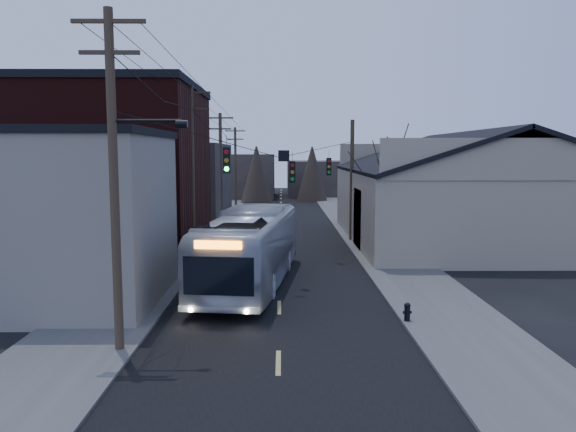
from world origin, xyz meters
name	(u,v)px	position (x,y,z in m)	size (l,w,h in m)	color
ground	(278,392)	(0.00, 0.00, 0.00)	(160.00, 160.00, 0.00)	black
road_surface	(280,231)	(0.00, 30.00, 0.01)	(9.00, 110.00, 0.02)	black
sidewalk_left	(199,231)	(-6.50, 30.00, 0.06)	(4.00, 110.00, 0.12)	#474744
sidewalk_right	(362,231)	(6.50, 30.00, 0.06)	(4.00, 110.00, 0.12)	#474744
building_clapboard	(62,219)	(-9.00, 9.00, 3.50)	(8.00, 8.00, 7.00)	gray
building_brick	(115,173)	(-10.00, 20.00, 5.00)	(10.00, 12.00, 10.00)	black
building_left_far	(174,183)	(-9.50, 36.00, 3.50)	(9.00, 14.00, 7.00)	#322D28
warehouse	(465,203)	(13.00, 25.00, 2.70)	(16.16, 20.60, 7.73)	gray
building_far_left	(238,176)	(-6.00, 65.00, 3.00)	(10.00, 12.00, 6.00)	#322D28
building_far_right	(328,178)	(7.00, 70.00, 2.50)	(12.00, 14.00, 5.00)	#322D28
bare_tree	(386,196)	(6.50, 20.00, 3.60)	(0.40, 0.40, 7.20)	black
utility_lines	(234,172)	(-3.11, 24.14, 4.95)	(11.24, 45.28, 10.50)	#382B1E
bus	(250,248)	(-1.37, 11.91, 1.78)	(3.00, 12.81, 3.57)	#ADB0B9
parked_car	(228,220)	(-4.30, 31.61, 0.76)	(1.62, 4.64, 1.53)	#979B9E
fire_hydrant	(407,311)	(4.70, 5.82, 0.48)	(0.33, 0.23, 0.68)	black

